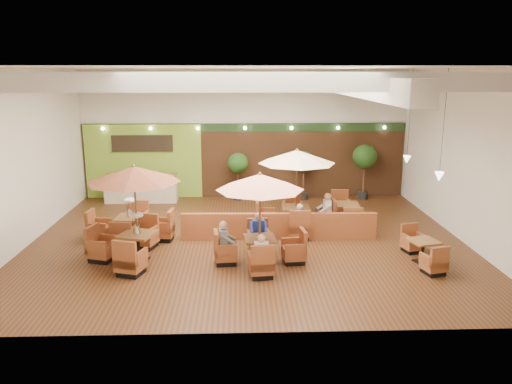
{
  "coord_description": "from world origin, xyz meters",
  "views": [
    {
      "loc": [
        -0.23,
        -15.57,
        5.39
      ],
      "look_at": [
        0.3,
        0.5,
        1.5
      ],
      "focal_mm": 35.0,
      "sensor_mm": 36.0,
      "label": 1
    }
  ],
  "objects_px": {
    "table_2": "(296,175)",
    "diner_1": "(258,228)",
    "table_0": "(132,193)",
    "table_5": "(346,215)",
    "table_1": "(260,202)",
    "diner_3": "(299,217)",
    "topiary_2": "(365,159)",
    "diner_2": "(225,238)",
    "booth_divider": "(279,226)",
    "table_4": "(423,252)",
    "diner_0": "(261,251)",
    "topiary_1": "(304,164)",
    "topiary_0": "(238,165)",
    "service_counter": "(141,188)",
    "diner_4": "(326,208)",
    "table_3": "(131,228)"
  },
  "relations": [
    {
      "from": "table_5",
      "to": "topiary_2",
      "type": "xyz_separation_m",
      "value": [
        1.55,
        3.75,
        1.39
      ]
    },
    {
      "from": "table_2",
      "to": "topiary_1",
      "type": "height_order",
      "value": "table_2"
    },
    {
      "from": "topiary_0",
      "to": "topiary_2",
      "type": "distance_m",
      "value": 5.43
    },
    {
      "from": "topiary_0",
      "to": "diner_0",
      "type": "relative_size",
      "value": 2.68
    },
    {
      "from": "topiary_1",
      "to": "diner_1",
      "type": "distance_m",
      "value": 6.78
    },
    {
      "from": "table_2",
      "to": "diner_3",
      "type": "distance_m",
      "value": 1.58
    },
    {
      "from": "diner_4",
      "to": "topiary_2",
      "type": "bearing_deg",
      "value": -30.62
    },
    {
      "from": "table_2",
      "to": "diner_2",
      "type": "bearing_deg",
      "value": -124.28
    },
    {
      "from": "table_4",
      "to": "diner_4",
      "type": "bearing_deg",
      "value": 110.62
    },
    {
      "from": "service_counter",
      "to": "topiary_1",
      "type": "relative_size",
      "value": 1.43
    },
    {
      "from": "table_3",
      "to": "diner_2",
      "type": "xyz_separation_m",
      "value": [
        3.13,
        -2.11,
        0.32
      ]
    },
    {
      "from": "diner_3",
      "to": "booth_divider",
      "type": "bearing_deg",
      "value": 174.51
    },
    {
      "from": "booth_divider",
      "to": "topiary_0",
      "type": "height_order",
      "value": "topiary_0"
    },
    {
      "from": "table_1",
      "to": "topiary_1",
      "type": "bearing_deg",
      "value": 67.44
    },
    {
      "from": "service_counter",
      "to": "table_2",
      "type": "distance_m",
      "value": 7.42
    },
    {
      "from": "topiary_1",
      "to": "diner_3",
      "type": "xyz_separation_m",
      "value": [
        -0.79,
        -5.24,
        -0.83
      ]
    },
    {
      "from": "table_0",
      "to": "booth_divider",
      "type": "bearing_deg",
      "value": 39.22
    },
    {
      "from": "diner_0",
      "to": "topiary_1",
      "type": "bearing_deg",
      "value": 73.1
    },
    {
      "from": "diner_0",
      "to": "diner_3",
      "type": "xyz_separation_m",
      "value": [
        1.39,
        3.09,
        -0.01
      ]
    },
    {
      "from": "table_1",
      "to": "table_4",
      "type": "xyz_separation_m",
      "value": [
        4.71,
        -0.09,
        -1.5
      ]
    },
    {
      "from": "table_1",
      "to": "diner_3",
      "type": "bearing_deg",
      "value": 50.65
    },
    {
      "from": "service_counter",
      "to": "topiary_0",
      "type": "bearing_deg",
      "value": 2.8
    },
    {
      "from": "topiary_1",
      "to": "booth_divider",
      "type": "bearing_deg",
      "value": -105.63
    },
    {
      "from": "topiary_2",
      "to": "diner_0",
      "type": "height_order",
      "value": "topiary_2"
    },
    {
      "from": "table_1",
      "to": "diner_4",
      "type": "relative_size",
      "value": 3.22
    },
    {
      "from": "table_5",
      "to": "topiary_0",
      "type": "xyz_separation_m",
      "value": [
        -3.87,
        3.75,
        1.14
      ]
    },
    {
      "from": "table_1",
      "to": "diner_1",
      "type": "relative_size",
      "value": 3.58
    },
    {
      "from": "table_2",
      "to": "diner_1",
      "type": "relative_size",
      "value": 3.81
    },
    {
      "from": "diner_0",
      "to": "table_5",
      "type": "bearing_deg",
      "value": 52.48
    },
    {
      "from": "table_4",
      "to": "diner_0",
      "type": "relative_size",
      "value": 3.12
    },
    {
      "from": "table_5",
      "to": "diner_3",
      "type": "xyz_separation_m",
      "value": [
        -1.85,
        -1.49,
        0.36
      ]
    },
    {
      "from": "diner_0",
      "to": "diner_2",
      "type": "height_order",
      "value": "diner_2"
    },
    {
      "from": "topiary_0",
      "to": "topiary_1",
      "type": "xyz_separation_m",
      "value": [
        2.81,
        0.0,
        0.04
      ]
    },
    {
      "from": "booth_divider",
      "to": "topiary_1",
      "type": "distance_m",
      "value": 5.56
    },
    {
      "from": "booth_divider",
      "to": "diner_1",
      "type": "bearing_deg",
      "value": -121.15
    },
    {
      "from": "table_0",
      "to": "diner_0",
      "type": "distance_m",
      "value": 4.06
    },
    {
      "from": "table_0",
      "to": "table_5",
      "type": "distance_m",
      "value": 7.76
    },
    {
      "from": "table_5",
      "to": "diner_1",
      "type": "height_order",
      "value": "diner_1"
    },
    {
      "from": "service_counter",
      "to": "table_2",
      "type": "xyz_separation_m",
      "value": [
        6.11,
        -3.99,
        1.34
      ]
    },
    {
      "from": "table_0",
      "to": "table_3",
      "type": "relative_size",
      "value": 1.06
    },
    {
      "from": "table_1",
      "to": "diner_3",
      "type": "height_order",
      "value": "table_1"
    },
    {
      "from": "booth_divider",
      "to": "table_2",
      "type": "height_order",
      "value": "table_2"
    },
    {
      "from": "topiary_2",
      "to": "diner_2",
      "type": "xyz_separation_m",
      "value": [
        -5.77,
        -7.35,
        -1.0
      ]
    },
    {
      "from": "diner_2",
      "to": "diner_3",
      "type": "distance_m",
      "value": 3.17
    },
    {
      "from": "topiary_0",
      "to": "topiary_2",
      "type": "relative_size",
      "value": 0.86
    },
    {
      "from": "topiary_2",
      "to": "topiary_1",
      "type": "bearing_deg",
      "value": -180.0
    },
    {
      "from": "topiary_0",
      "to": "table_0",
      "type": "bearing_deg",
      "value": -113.04
    },
    {
      "from": "diner_0",
      "to": "diner_1",
      "type": "relative_size",
      "value": 1.02
    },
    {
      "from": "table_0",
      "to": "topiary_2",
      "type": "bearing_deg",
      "value": 56.89
    },
    {
      "from": "topiary_0",
      "to": "diner_3",
      "type": "distance_m",
      "value": 5.67
    }
  ]
}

